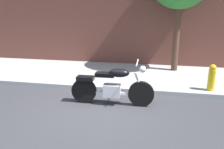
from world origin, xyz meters
TOP-DOWN VIEW (x-y plane):
  - ground_plane at (0.00, 0.00)m, footprint 60.00×60.00m
  - sidewalk at (0.00, 2.79)m, footprint 22.66×3.15m
  - motorcycle at (0.17, 0.36)m, footprint 2.15×0.70m
  - fire_hydrant at (2.81, 1.56)m, footprint 0.20×0.20m

SIDE VIEW (x-z plane):
  - ground_plane at x=0.00m, z-range 0.00..0.00m
  - sidewalk at x=0.00m, z-range 0.00..0.14m
  - fire_hydrant at x=2.81m, z-range 0.00..0.91m
  - motorcycle at x=0.17m, z-range -0.10..1.06m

